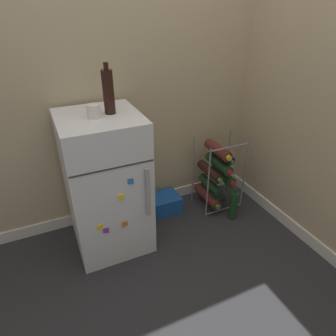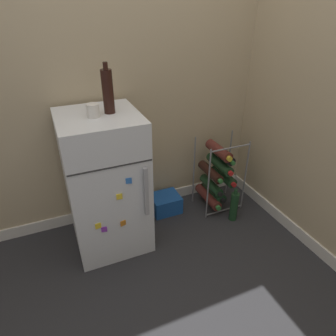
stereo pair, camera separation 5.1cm
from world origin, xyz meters
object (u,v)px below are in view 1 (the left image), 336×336
at_px(loose_bottle_floor, 234,205).
at_px(wine_rack, 215,174).
at_px(soda_box, 165,203).
at_px(fridge_top_cup, 94,111).
at_px(fridge_top_bottle, 108,92).
at_px(mini_fridge, 106,184).

bearing_deg(loose_bottle_floor, wine_rack, 102.11).
bearing_deg(wine_rack, soda_box, 166.18).
bearing_deg(loose_bottle_floor, fridge_top_cup, 171.32).
height_order(soda_box, fridge_top_bottle, fridge_top_bottle).
relative_size(fridge_top_bottle, loose_bottle_floor, 1.03).
distance_m(fridge_top_bottle, loose_bottle_floor, 1.30).
bearing_deg(wine_rack, fridge_top_cup, -175.58).
distance_m(mini_fridge, loose_bottle_floor, 1.02).
relative_size(fridge_top_cup, loose_bottle_floor, 0.27).
bearing_deg(soda_box, wine_rack, -13.82).
xyz_separation_m(wine_rack, fridge_top_cup, (-0.92, -0.07, 0.69)).
bearing_deg(mini_fridge, soda_box, 16.52).
bearing_deg(fridge_top_bottle, soda_box, 18.42).
bearing_deg(loose_bottle_floor, fridge_top_bottle, 168.17).
bearing_deg(fridge_top_cup, loose_bottle_floor, -8.68).
height_order(soda_box, loose_bottle_floor, loose_bottle_floor).
distance_m(mini_fridge, soda_box, 0.65).
bearing_deg(mini_fridge, fridge_top_bottle, 5.82).
bearing_deg(fridge_top_bottle, fridge_top_cup, -161.99).
xyz_separation_m(mini_fridge, fridge_top_bottle, (0.08, 0.01, 0.61)).
relative_size(mini_fridge, soda_box, 4.10).
xyz_separation_m(mini_fridge, wine_rack, (0.89, 0.05, -0.17)).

